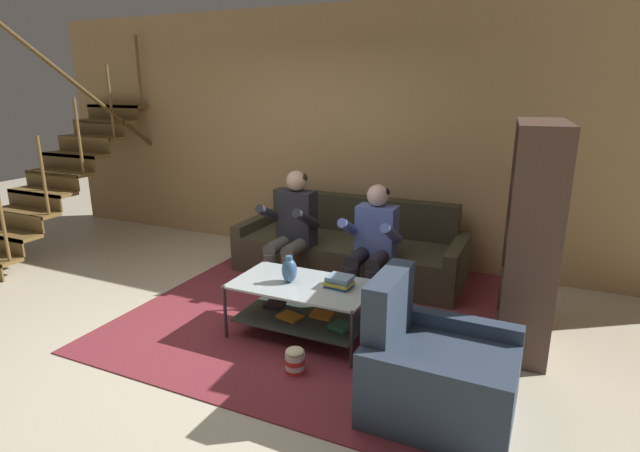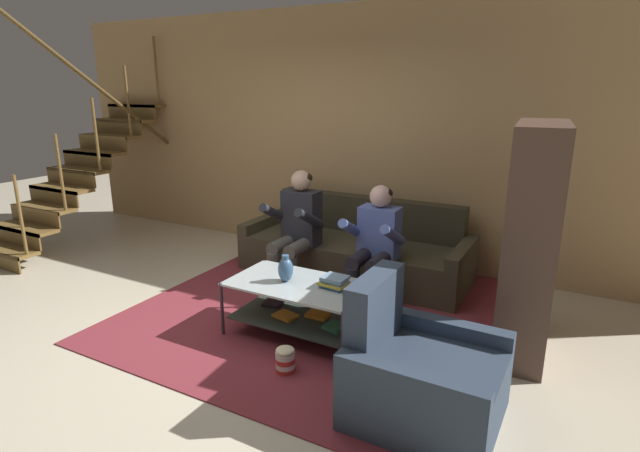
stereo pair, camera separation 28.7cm
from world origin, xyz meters
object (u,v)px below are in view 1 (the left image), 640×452
(person_seated_right, at_px, (373,239))
(bookshelf, at_px, (534,253))
(book_stack, at_px, (339,282))
(couch, at_px, (350,250))
(person_seated_left, at_px, (292,225))
(coffee_table, at_px, (303,302))
(armchair, at_px, (435,372))
(vase, at_px, (289,270))
(popcorn_tub, at_px, (295,361))

(person_seated_right, xyz_separation_m, bookshelf, (1.42, -0.23, 0.14))
(book_stack, height_order, bookshelf, bookshelf)
(couch, relative_size, person_seated_left, 2.07)
(bookshelf, bearing_deg, coffee_table, -156.35)
(book_stack, height_order, armchair, armchair)
(person_seated_left, distance_m, bookshelf, 2.31)
(couch, height_order, bookshelf, bookshelf)
(armchair, bearing_deg, book_stack, 146.57)
(person_seated_right, distance_m, bookshelf, 1.45)
(coffee_table, bearing_deg, bookshelf, 23.65)
(person_seated_left, relative_size, book_stack, 5.20)
(person_seated_left, bearing_deg, vase, -63.30)
(book_stack, xyz_separation_m, bookshelf, (1.39, 0.68, 0.23))
(bookshelf, bearing_deg, person_seated_left, 174.22)
(person_seated_right, xyz_separation_m, coffee_table, (-0.26, -0.96, -0.30))
(couch, bearing_deg, vase, -87.80)
(book_stack, distance_m, popcorn_tub, 0.73)
(bookshelf, distance_m, popcorn_tub, 2.06)
(person_seated_right, bearing_deg, book_stack, -88.01)
(couch, bearing_deg, armchair, -56.09)
(book_stack, bearing_deg, coffee_table, -169.03)
(couch, height_order, person_seated_left, person_seated_left)
(person_seated_right, height_order, vase, person_seated_right)
(person_seated_left, distance_m, vase, 1.11)
(popcorn_tub, bearing_deg, bookshelf, 40.56)
(couch, xyz_separation_m, popcorn_tub, (0.37, -2.04, -0.17))
(bookshelf, xyz_separation_m, popcorn_tub, (-1.49, -1.27, -0.65))
(popcorn_tub, bearing_deg, couch, 100.37)
(person_seated_right, height_order, armchair, person_seated_right)
(couch, distance_m, person_seated_right, 0.78)
(person_seated_left, relative_size, vase, 5.25)
(couch, height_order, vase, couch)
(vase, bearing_deg, book_stack, 10.12)
(book_stack, relative_size, bookshelf, 0.13)
(person_seated_right, xyz_separation_m, vase, (-0.38, -0.98, -0.03))
(vase, distance_m, book_stack, 0.42)
(vase, distance_m, bookshelf, 1.96)
(couch, bearing_deg, bookshelf, -22.51)
(person_seated_left, distance_m, armchair, 2.39)
(coffee_table, distance_m, book_stack, 0.36)
(coffee_table, relative_size, vase, 5.03)
(person_seated_right, relative_size, popcorn_tub, 5.60)
(person_seated_left, relative_size, coffee_table, 1.04)
(coffee_table, relative_size, armchair, 1.27)
(popcorn_tub, bearing_deg, coffee_table, 110.36)
(coffee_table, bearing_deg, person_seated_right, 74.79)
(person_seated_right, distance_m, book_stack, 0.91)
(coffee_table, bearing_deg, couch, 96.63)
(armchair, bearing_deg, coffee_table, 155.67)
(couch, relative_size, book_stack, 10.77)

